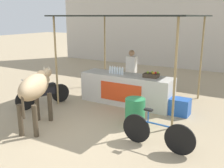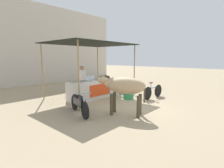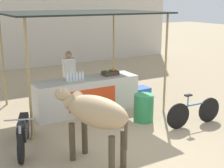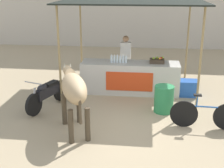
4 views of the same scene
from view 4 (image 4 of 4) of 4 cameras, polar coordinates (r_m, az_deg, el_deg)
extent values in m
plane|color=tan|center=(7.84, 2.31, -6.99)|extent=(60.00, 60.00, 0.00)
cube|color=beige|center=(9.71, 3.32, 1.19)|extent=(3.00, 0.80, 0.96)
cube|color=red|center=(9.32, 3.17, 0.44)|extent=(1.40, 0.02, 0.58)
cube|color=black|center=(9.58, 3.69, 14.92)|extent=(4.20, 3.20, 0.04)
cylinder|color=#997F51|center=(8.68, -9.62, 5.05)|extent=(0.06, 0.06, 2.77)
cylinder|color=#997F51|center=(8.47, 15.88, 4.25)|extent=(0.06, 0.06, 2.77)
cylinder|color=#997F51|center=(11.42, -5.69, 8.48)|extent=(0.06, 0.06, 2.77)
cylinder|color=#997F51|center=(11.26, 13.67, 7.89)|extent=(0.06, 0.06, 2.77)
cylinder|color=silver|center=(9.55, -0.09, 4.60)|extent=(0.07, 0.07, 0.22)
cylinder|color=white|center=(9.52, -0.09, 5.33)|extent=(0.04, 0.04, 0.03)
cylinder|color=silver|center=(9.54, 0.45, 4.59)|extent=(0.07, 0.07, 0.22)
cylinder|color=white|center=(9.51, 0.45, 5.32)|extent=(0.04, 0.04, 0.03)
cylinder|color=silver|center=(9.53, 0.99, 4.57)|extent=(0.07, 0.07, 0.22)
cylinder|color=white|center=(9.50, 0.99, 5.30)|extent=(0.04, 0.04, 0.03)
cylinder|color=silver|center=(9.52, 1.53, 4.56)|extent=(0.07, 0.07, 0.22)
cylinder|color=white|center=(9.49, 1.53, 5.29)|extent=(0.04, 0.04, 0.03)
cylinder|color=silver|center=(9.51, 2.07, 4.54)|extent=(0.07, 0.07, 0.22)
cylinder|color=white|center=(9.48, 2.08, 5.27)|extent=(0.04, 0.04, 0.03)
cylinder|color=silver|center=(9.51, 2.61, 4.52)|extent=(0.07, 0.07, 0.22)
cylinder|color=white|center=(9.48, 2.62, 5.26)|extent=(0.04, 0.04, 0.03)
cube|color=#3F3326|center=(9.60, 8.23, 4.18)|extent=(0.44, 0.32, 0.12)
sphere|color=#8CB22D|center=(9.66, 8.24, 4.80)|extent=(0.08, 0.08, 0.08)
sphere|color=orange|center=(9.56, 8.76, 4.63)|extent=(0.08, 0.08, 0.08)
sphere|color=#8CB22D|center=(9.69, 9.23, 4.80)|extent=(0.08, 0.08, 0.08)
sphere|color=#B21E19|center=(9.62, 8.96, 4.71)|extent=(0.08, 0.08, 0.08)
sphere|color=#8CB22D|center=(9.57, 7.62, 4.69)|extent=(0.08, 0.08, 0.08)
cylinder|color=#383842|center=(10.45, 2.45, 2.25)|extent=(0.22, 0.22, 0.88)
cube|color=silver|center=(10.27, 2.50, 6.11)|extent=(0.34, 0.20, 0.56)
sphere|color=#A87A56|center=(10.19, 2.53, 8.25)|extent=(0.20, 0.20, 0.20)
cube|color=blue|center=(9.76, 13.63, -0.71)|extent=(0.60, 0.44, 0.48)
cylinder|color=#2D8C51|center=(8.41, 9.47, -2.72)|extent=(0.52, 0.52, 0.72)
ellipsoid|color=tan|center=(7.00, -6.95, -0.76)|extent=(1.03, 1.49, 0.60)
cylinder|color=#493D2C|center=(7.68, -8.73, -4.57)|extent=(0.12, 0.12, 0.78)
cylinder|color=#493D2C|center=(7.73, -6.05, -4.29)|extent=(0.12, 0.12, 0.78)
cylinder|color=#493D2C|center=(6.80, -7.52, -7.72)|extent=(0.12, 0.12, 0.78)
cylinder|color=#493D2C|center=(6.86, -4.49, -7.38)|extent=(0.12, 0.12, 0.78)
cylinder|color=tan|center=(7.53, -7.77, 1.44)|extent=(0.40, 0.51, 0.41)
ellipsoid|color=tan|center=(7.80, -8.14, 2.49)|extent=(0.37, 0.49, 0.26)
cone|color=beige|center=(7.73, -8.68, 3.40)|extent=(0.05, 0.05, 0.10)
cone|color=beige|center=(7.75, -7.66, 3.49)|extent=(0.05, 0.05, 0.10)
cylinder|color=#493D2C|center=(6.49, -5.83, -4.89)|extent=(0.06, 0.06, 0.60)
cylinder|color=black|center=(8.34, -14.09, -3.70)|extent=(0.28, 0.59, 0.60)
cylinder|color=black|center=(9.22, -9.37, -1.19)|extent=(0.28, 0.59, 0.60)
cube|color=black|center=(8.70, -11.68, -1.28)|extent=(0.47, 0.91, 0.28)
ellipsoid|color=black|center=(8.49, -12.65, -0.71)|extent=(0.31, 0.41, 0.20)
cube|color=black|center=(8.79, -11.05, 0.06)|extent=(0.32, 0.47, 0.10)
cylinder|color=#99999E|center=(8.17, -14.18, 0.18)|extent=(0.53, 0.21, 0.03)
cylinder|color=#99999E|center=(8.28, -14.11, -2.37)|extent=(0.11, 0.21, 0.49)
cylinder|color=black|center=(7.68, 13.00, -5.36)|extent=(0.66, 0.08, 0.66)
cylinder|color=#2659A5|center=(7.64, 16.87, -4.02)|extent=(0.85, 0.08, 0.04)
cylinder|color=#2659A5|center=(7.57, 15.30, -3.10)|extent=(0.03, 0.03, 0.28)
cube|color=black|center=(7.52, 15.40, -1.97)|extent=(0.19, 0.11, 0.04)
camera|label=1|loc=(3.84, 62.54, -1.04)|focal=42.00mm
camera|label=2|loc=(7.19, -59.36, -1.18)|focal=28.00mm
camera|label=3|loc=(4.32, -63.10, 4.46)|focal=50.00mm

